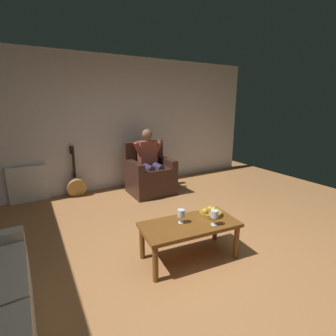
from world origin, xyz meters
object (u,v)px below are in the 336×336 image
Objects in this scene: wine_glass_near at (181,214)px; fruit_bowl at (210,212)px; armchair at (150,176)px; guitar at (76,185)px; wine_glass_far at (214,215)px; coffee_table at (190,228)px; person_seated at (150,160)px.

fruit_bowl is at bearing 178.70° from wine_glass_near.
armchair is 1.41m from guitar.
fruit_bowl is at bearing -119.24° from wine_glass_far.
armchair is at bearing -96.27° from fruit_bowl.
armchair is 2.15m from fruit_bowl.
coffee_table is 6.66× the size of wine_glass_far.
guitar is 3.03m from wine_glass_far.
fruit_bowl is at bearing 112.10° from guitar.
coffee_table is at bearing 8.31° from fruit_bowl.
wine_glass_far is (0.35, 2.35, 0.21)m from armchair.
coffee_table is 0.32m from wine_glass_far.
wine_glass_near is 0.41m from fruit_bowl.
guitar is at bearing -67.90° from fruit_bowl.
armchair is at bearing -106.75° from wine_glass_near.
wine_glass_far reaches higher than coffee_table.
person_seated is 1.10× the size of coffee_table.
wine_glass_near reaches higher than coffee_table.
guitar is 6.09× the size of wine_glass_near.
guitar is (1.31, -0.51, -0.14)m from armchair.
armchair reaches higher than coffee_table.
wine_glass_far is 0.26m from fruit_bowl.
coffee_table is 7.24× the size of wine_glass_near.
guitar is 5.60× the size of wine_glass_far.
guitar reaches higher than coffee_table.
coffee_table is 4.21× the size of fruit_bowl.
guitar is at bearing -75.77° from wine_glass_near.
person_seated is 1.49m from guitar.
wine_glass_far is (-0.95, 2.86, 0.34)m from guitar.
armchair is 0.87× the size of coffee_table.
wine_glass_near is 0.36m from wine_glass_far.
wine_glass_near is at bearing -37.78° from wine_glass_far.
armchair reaches higher than guitar.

